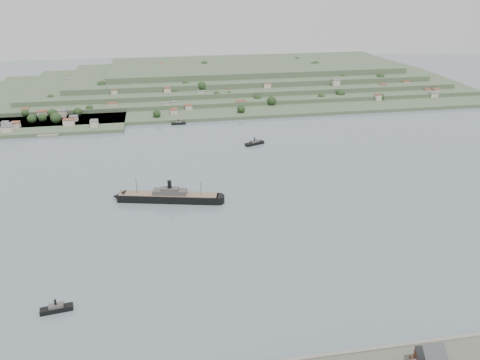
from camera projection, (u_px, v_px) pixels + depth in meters
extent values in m
plane|color=slate|center=(279.00, 209.00, 353.86)|extent=(1400.00, 1400.00, 0.00)
cube|color=gray|center=(357.00, 352.00, 219.58)|extent=(220.00, 2.00, 2.60)
cube|color=#4C241B|center=(430.00, 360.00, 208.26)|extent=(10.00, 10.00, 9.00)
cube|color=#34373B|center=(431.00, 353.00, 206.40)|extent=(10.40, 10.18, 10.18)
cube|color=#3A5035|center=(218.00, 93.00, 676.19)|extent=(760.00, 260.00, 4.00)
cube|color=#3A5035|center=(229.00, 85.00, 699.90)|extent=(680.00, 220.00, 5.00)
cube|color=#3A5035|center=(237.00, 79.00, 713.43)|extent=(600.00, 200.00, 6.00)
cube|color=#3A5035|center=(245.00, 73.00, 726.56)|extent=(520.00, 180.00, 7.00)
cube|color=#3A5035|center=(253.00, 66.00, 739.28)|extent=(440.00, 160.00, 8.00)
cube|color=#3A5035|center=(60.00, 122.00, 546.24)|extent=(150.00, 90.00, 4.00)
cube|color=gray|center=(49.00, 135.00, 508.00)|extent=(22.00, 14.00, 2.80)
cube|color=black|center=(168.00, 198.00, 364.03)|extent=(78.16, 27.74, 6.05)
cone|color=black|center=(119.00, 197.00, 366.02)|extent=(12.46, 12.46, 10.38)
cylinder|color=black|center=(218.00, 199.00, 362.03)|extent=(10.38, 10.38, 6.05)
cube|color=#715D4B|center=(168.00, 194.00, 362.67)|extent=(76.28, 26.50, 0.52)
cube|color=#42403E|center=(170.00, 192.00, 361.80)|extent=(27.03, 13.46, 3.46)
cube|color=#42403E|center=(170.00, 189.00, 360.84)|extent=(14.85, 9.03, 2.16)
cylinder|color=black|center=(170.00, 185.00, 359.48)|extent=(3.11, 3.11, 7.78)
cylinder|color=#483621|center=(136.00, 186.00, 361.53)|extent=(0.43, 0.43, 13.84)
cylinder|color=#483621|center=(201.00, 189.00, 359.31)|extent=(0.43, 0.43, 12.11)
cube|color=black|center=(57.00, 309.00, 247.42)|extent=(17.09, 6.54, 2.66)
cube|color=#42403E|center=(56.00, 306.00, 246.60)|extent=(7.89, 4.49, 2.00)
cylinder|color=black|center=(55.00, 303.00, 245.68)|extent=(1.11, 1.11, 3.89)
cube|color=black|center=(178.00, 123.00, 545.43)|extent=(16.66, 4.66, 2.22)
cube|color=#42403E|center=(178.00, 122.00, 544.74)|extent=(7.50, 3.72, 1.66)
cylinder|color=black|center=(178.00, 121.00, 543.98)|extent=(0.92, 0.92, 3.24)
cube|color=black|center=(255.00, 143.00, 482.39)|extent=(21.33, 12.82, 2.75)
cube|color=#42403E|center=(255.00, 141.00, 481.54)|extent=(10.32, 7.64, 2.07)
cylinder|color=black|center=(255.00, 139.00, 480.59)|extent=(1.15, 1.15, 4.02)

